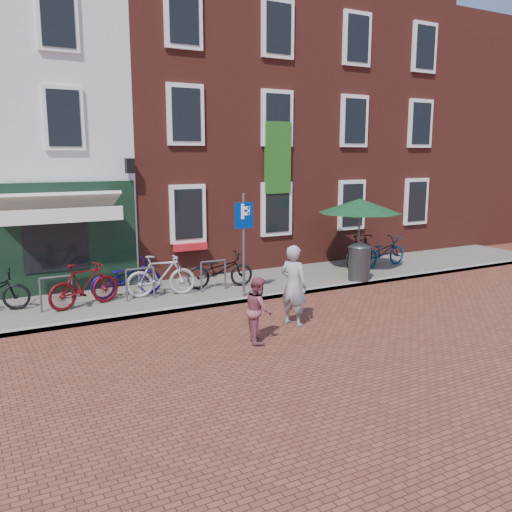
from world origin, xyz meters
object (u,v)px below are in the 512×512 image
litter_bin (359,260)px  bicycle_5 (360,251)px  bicycle_2 (127,278)px  bicycle_6 (383,252)px  parasol (360,203)px  bicycle_3 (161,276)px  boy (258,310)px  bicycle_1 (84,285)px  parking_sign (244,230)px  woman (294,285)px  bicycle_4 (220,270)px

litter_bin → bicycle_5: 1.91m
bicycle_2 → bicycle_6: (8.40, -0.23, 0.00)m
parasol → bicycle_6: bearing=8.3°
litter_bin → bicycle_3: litter_bin is taller
boy → bicycle_1: boy is taller
bicycle_3 → parking_sign: bearing=-110.9°
bicycle_1 → bicycle_5: size_ratio=1.00×
boy → bicycle_3: 4.05m
parasol → woman: (-4.57, -3.41, -1.34)m
litter_bin → bicycle_2: size_ratio=0.63×
parasol → bicycle_3: (-6.42, 0.01, -1.60)m
parking_sign → bicycle_5: parking_sign is taller
parking_sign → bicycle_6: parking_sign is taller
litter_bin → bicycle_4: (-3.93, 1.12, -0.12)m
bicycle_4 → bicycle_5: bearing=-75.7°
bicycle_2 → bicycle_5: size_ratio=1.03×
litter_bin → boy: bearing=-149.1°
litter_bin → bicycle_6: litter_bin is taller
bicycle_4 → parasol: bearing=-81.1°
bicycle_5 → boy: bearing=102.5°
boy → bicycle_1: (-2.59, 3.91, -0.02)m
boy → bicycle_3: boy is taller
bicycle_1 → bicycle_3: same height
parasol → woman: parasol is taller
bicycle_3 → bicycle_2: bearing=72.3°
parasol → boy: (-5.77, -3.99, -1.57)m
bicycle_6 → parking_sign: bearing=97.5°
bicycle_3 → bicycle_5: 6.88m
parasol → bicycle_6: 2.04m
bicycle_1 → bicycle_6: 9.55m
bicycle_2 → bicycle_3: bearing=-117.4°
parasol → bicycle_6: (1.19, 0.17, -1.65)m
bicycle_1 → bicycle_5: 8.83m
bicycle_6 → bicycle_5: bearing=63.4°
parasol → bicycle_1: (-8.36, -0.09, -1.60)m
parking_sign → boy: (-1.20, -2.93, -1.15)m
parking_sign → woman: bearing=-90.0°
parasol → bicycle_1: size_ratio=1.43×
bicycle_4 → bicycle_5: 5.16m
parasol → bicycle_2: bearing=176.8°
parking_sign → bicycle_1: parking_sign is taller
bicycle_2 → bicycle_4: size_ratio=1.00×
bicycle_1 → bicycle_5: bearing=-101.7°
bicycle_1 → bicycle_2: bearing=-82.1°
litter_bin → woman: bearing=-147.7°
bicycle_3 → parasol: bearing=-80.9°
woman → bicycle_2: woman is taller
bicycle_3 → bicycle_4: (1.71, 0.11, -0.05)m
woman → bicycle_3: bearing=5.3°
litter_bin → bicycle_2: bearing=167.7°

